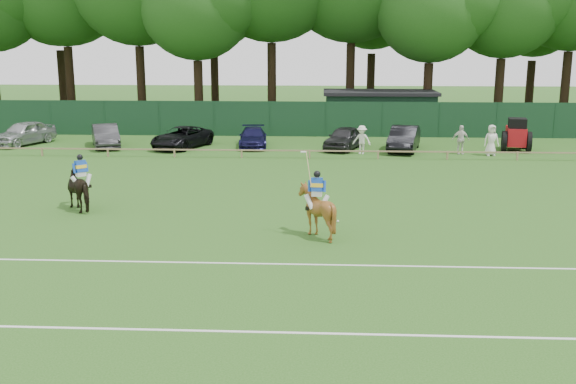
# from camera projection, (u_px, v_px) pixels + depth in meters

# --- Properties ---
(ground) EXTENTS (160.00, 160.00, 0.00)m
(ground) POSITION_uv_depth(u_px,v_px,m) (268.00, 254.00, 22.00)
(ground) COLOR #1E4C14
(ground) RESTS_ON ground
(horse_dark) EXTENTS (2.11, 2.17, 1.76)m
(horse_dark) POSITION_uv_depth(u_px,v_px,m) (82.00, 188.00, 27.55)
(horse_dark) COLOR black
(horse_dark) RESTS_ON ground
(horse_chestnut) EXTENTS (1.64, 1.81, 1.86)m
(horse_chestnut) POSITION_uv_depth(u_px,v_px,m) (317.00, 211.00, 23.77)
(horse_chestnut) COLOR brown
(horse_chestnut) RESTS_ON ground
(sedan_silver) EXTENTS (3.35, 4.93, 1.56)m
(sedan_silver) POSITION_uv_depth(u_px,v_px,m) (24.00, 133.00, 44.36)
(sedan_silver) COLOR #B1B3B7
(sedan_silver) RESTS_ON ground
(sedan_grey) EXTENTS (3.07, 4.67, 1.45)m
(sedan_grey) POSITION_uv_depth(u_px,v_px,m) (106.00, 136.00, 43.45)
(sedan_grey) COLOR #2C2D2E
(sedan_grey) RESTS_ON ground
(suv_black) EXTENTS (3.83, 5.33, 1.35)m
(suv_black) POSITION_uv_depth(u_px,v_px,m) (182.00, 137.00, 43.10)
(suv_black) COLOR black
(suv_black) RESTS_ON ground
(sedan_navy) EXTENTS (2.09, 4.42, 1.24)m
(sedan_navy) POSITION_uv_depth(u_px,v_px,m) (253.00, 137.00, 43.45)
(sedan_navy) COLOR #14133C
(sedan_navy) RESTS_ON ground
(hatch_grey) EXTENTS (3.05, 4.53, 1.43)m
(hatch_grey) POSITION_uv_depth(u_px,v_px,m) (344.00, 138.00, 42.54)
(hatch_grey) COLOR #29292B
(hatch_grey) RESTS_ON ground
(estate_black) EXTENTS (2.63, 4.89, 1.53)m
(estate_black) POSITION_uv_depth(u_px,v_px,m) (404.00, 139.00, 41.98)
(estate_black) COLOR black
(estate_black) RESTS_ON ground
(spectator_left) EXTENTS (1.26, 0.96, 1.73)m
(spectator_left) POSITION_uv_depth(u_px,v_px,m) (362.00, 140.00, 40.80)
(spectator_left) COLOR silver
(spectator_left) RESTS_ON ground
(spectator_mid) EXTENTS (1.05, 0.48, 1.76)m
(spectator_mid) POSITION_uv_depth(u_px,v_px,m) (461.00, 140.00, 40.76)
(spectator_mid) COLOR silver
(spectator_mid) RESTS_ON ground
(spectator_right) EXTENTS (0.96, 0.68, 1.85)m
(spectator_right) POSITION_uv_depth(u_px,v_px,m) (491.00, 140.00, 40.20)
(spectator_right) COLOR silver
(spectator_right) RESTS_ON ground
(rider_dark) EXTENTS (0.78, 0.74, 1.41)m
(rider_dark) POSITION_uv_depth(u_px,v_px,m) (81.00, 170.00, 27.37)
(rider_dark) COLOR silver
(rider_dark) RESTS_ON ground
(rider_chestnut) EXTENTS (0.94, 0.61, 2.05)m
(rider_chestnut) POSITION_uv_depth(u_px,v_px,m) (317.00, 189.00, 23.58)
(rider_chestnut) COLOR silver
(rider_chestnut) RESTS_ON ground
(polo_ball) EXTENTS (0.09, 0.09, 0.09)m
(polo_ball) POSITION_uv_depth(u_px,v_px,m) (338.00, 221.00, 25.77)
(polo_ball) COLOR silver
(polo_ball) RESTS_ON ground
(pitch_lines) EXTENTS (60.00, 5.10, 0.01)m
(pitch_lines) POSITION_uv_depth(u_px,v_px,m) (258.00, 293.00, 18.59)
(pitch_lines) COLOR silver
(pitch_lines) RESTS_ON ground
(pitch_rail) EXTENTS (62.10, 0.10, 0.50)m
(pitch_rail) POSITION_uv_depth(u_px,v_px,m) (293.00, 151.00, 39.42)
(pitch_rail) COLOR #997F5B
(pitch_rail) RESTS_ON ground
(perimeter_fence) EXTENTS (92.08, 0.08, 2.50)m
(perimeter_fence) POSITION_uv_depth(u_px,v_px,m) (298.00, 119.00, 48.01)
(perimeter_fence) COLOR #14351E
(perimeter_fence) RESTS_ON ground
(utility_shed) EXTENTS (8.40, 4.40, 3.04)m
(utility_shed) POSITION_uv_depth(u_px,v_px,m) (379.00, 111.00, 50.56)
(utility_shed) COLOR #14331E
(utility_shed) RESTS_ON ground
(tree_row) EXTENTS (96.00, 12.00, 21.00)m
(tree_row) POSITION_uv_depth(u_px,v_px,m) (326.00, 123.00, 55.97)
(tree_row) COLOR #26561C
(tree_row) RESTS_ON ground
(tractor) EXTENTS (2.04, 2.70, 2.06)m
(tractor) POSITION_uv_depth(u_px,v_px,m) (516.00, 135.00, 41.90)
(tractor) COLOR #A80F16
(tractor) RESTS_ON ground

